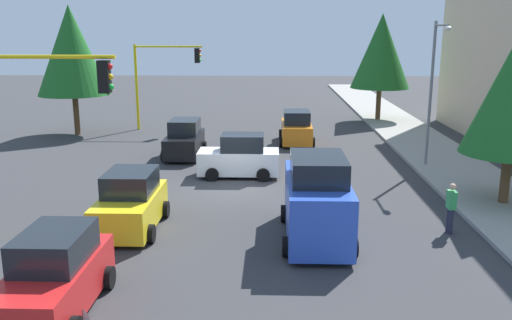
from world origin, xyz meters
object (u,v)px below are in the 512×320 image
object	(u,v)px
street_lamp_curbside	(434,79)
pedestrian_crossing	(451,207)
traffic_signal_near_right	(29,111)
car_white	(240,157)
delivery_van_blue	(317,200)
car_yellow	(131,203)
traffic_signal_far_right	(163,70)
car_black	(185,140)
car_red	(55,277)
tree_roadside_far	(381,51)
tree_opposite_side	(71,51)
car_orange	(296,128)

from	to	relation	value
street_lamp_curbside	pedestrian_crossing	size ratio (longest dim) A/B	4.12
traffic_signal_near_right	pedestrian_crossing	bearing A→B (deg)	94.63
car_white	delivery_van_blue	bearing A→B (deg)	21.18
car_yellow	traffic_signal_near_right	bearing A→B (deg)	-66.31
traffic_signal_near_right	traffic_signal_far_right	world-z (taller)	traffic_signal_near_right
traffic_signal_near_right	car_black	world-z (taller)	traffic_signal_near_right
car_white	car_red	size ratio (longest dim) A/B	0.91
street_lamp_curbside	delivery_van_blue	bearing A→B (deg)	-33.81
car_black	pedestrian_crossing	xyz separation A→B (m)	(10.89, 10.56, 0.01)
car_red	pedestrian_crossing	world-z (taller)	car_red
tree_roadside_far	car_white	distance (m)	19.01
car_red	car_black	size ratio (longest dim) A/B	1.03
tree_opposite_side	delivery_van_blue	distance (m)	22.85
traffic_signal_far_right	tree_roadside_far	bearing A→B (deg)	104.74
car_white	car_black	distance (m)	5.08
car_white	car_yellow	xyz separation A→B (m)	(6.85, -3.26, 0.00)
car_black	pedestrian_crossing	size ratio (longest dim) A/B	2.30
car_red	car_orange	size ratio (longest dim) A/B	1.03
car_red	car_black	distance (m)	16.38
pedestrian_crossing	traffic_signal_near_right	bearing A→B (deg)	-85.37
car_black	car_orange	bearing A→B (deg)	121.20
traffic_signal_near_right	tree_opposite_side	distance (m)	18.79
car_orange	car_red	bearing A→B (deg)	-18.04
car_black	traffic_signal_near_right	bearing A→B (deg)	-12.74
tree_roadside_far	tree_opposite_side	xyz separation A→B (m)	(6.00, -20.50, 0.23)
tree_opposite_side	traffic_signal_far_right	bearing A→B (deg)	110.68
tree_opposite_side	car_red	size ratio (longest dim) A/B	2.01
car_red	street_lamp_curbside	bearing A→B (deg)	137.91
tree_roadside_far	tree_opposite_side	bearing A→B (deg)	-73.69
traffic_signal_far_right	car_orange	xyz separation A→B (m)	(4.33, 8.78, -3.14)
traffic_signal_near_right	traffic_signal_far_right	xyz separation A→B (m)	(-20.00, 0.04, -0.15)
traffic_signal_far_right	street_lamp_curbside	world-z (taller)	street_lamp_curbside
car_yellow	pedestrian_crossing	world-z (taller)	car_yellow
car_white	car_red	xyz separation A→B (m)	(12.41, -3.61, 0.00)
street_lamp_curbside	car_white	size ratio (longest dim) A/B	1.90
tree_roadside_far	car_yellow	size ratio (longest dim) A/B	2.02
car_yellow	delivery_van_blue	bearing A→B (deg)	83.59
tree_roadside_far	delivery_van_blue	bearing A→B (deg)	-15.28
car_orange	traffic_signal_far_right	bearing A→B (deg)	-116.27
tree_roadside_far	car_red	xyz separation A→B (m)	(28.41, -12.96, -4.23)
tree_roadside_far	traffic_signal_near_right	bearing A→B (deg)	-32.41
traffic_signal_near_right	traffic_signal_far_right	size ratio (longest dim) A/B	1.04
car_white	pedestrian_crossing	size ratio (longest dim) A/B	2.16
pedestrian_crossing	traffic_signal_far_right	bearing A→B (deg)	-145.04
delivery_van_blue	pedestrian_crossing	xyz separation A→B (m)	(-0.62, 4.46, -0.37)
delivery_van_blue	car_yellow	xyz separation A→B (m)	(-0.69, -6.18, -0.39)
traffic_signal_near_right	tree_roadside_far	distance (m)	28.44
car_orange	traffic_signal_near_right	bearing A→B (deg)	-29.36
car_red	pedestrian_crossing	bearing A→B (deg)	116.51
street_lamp_curbside	car_red	bearing A→B (deg)	-42.09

